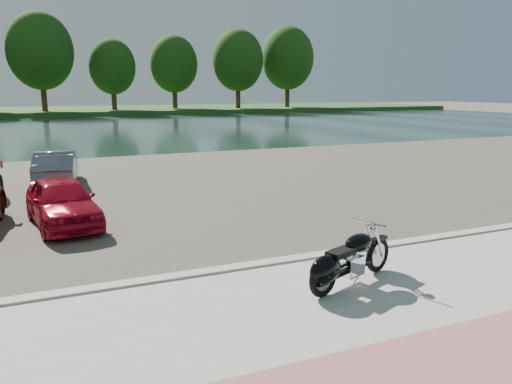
% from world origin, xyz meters
% --- Properties ---
extents(ground, '(200.00, 200.00, 0.00)m').
position_xyz_m(ground, '(0.00, 0.00, 0.00)').
color(ground, '#595447').
rests_on(ground, ground).
extents(promenade, '(60.00, 6.00, 0.10)m').
position_xyz_m(promenade, '(0.00, -1.00, 0.05)').
color(promenade, '#9F9D95').
rests_on(promenade, ground).
extents(pink_path, '(60.00, 2.00, 0.01)m').
position_xyz_m(pink_path, '(0.00, -2.50, 0.10)').
color(pink_path, '#A85F65').
rests_on(pink_path, promenade).
extents(kerb, '(60.00, 0.30, 0.14)m').
position_xyz_m(kerb, '(0.00, 2.00, 0.07)').
color(kerb, '#9F9D95').
rests_on(kerb, ground).
extents(parking_lot, '(60.00, 18.00, 0.04)m').
position_xyz_m(parking_lot, '(0.00, 11.00, 0.02)').
color(parking_lot, '#453E37').
rests_on(parking_lot, ground).
extents(river, '(120.00, 40.00, 0.00)m').
position_xyz_m(river, '(0.00, 40.00, 0.00)').
color(river, '#1B322D').
rests_on(river, ground).
extents(far_bank, '(120.00, 24.00, 0.60)m').
position_xyz_m(far_bank, '(0.00, 72.00, 0.30)').
color(far_bank, '#254D1B').
rests_on(far_bank, ground).
extents(far_trees, '(70.25, 10.68, 12.52)m').
position_xyz_m(far_trees, '(4.36, 65.79, 7.49)').
color(far_trees, '#392714').
rests_on(far_trees, far_bank).
extents(motorcycle, '(2.23, 1.10, 1.05)m').
position_xyz_m(motorcycle, '(0.82, 0.37, 0.56)').
color(motorcycle, black).
rests_on(motorcycle, promenade).
extents(car_4, '(1.99, 3.85, 1.25)m').
position_xyz_m(car_4, '(-3.50, 6.89, 0.67)').
color(car_4, '#AA0B23').
rests_on(car_4, parking_lot).
extents(car_9, '(1.74, 3.98, 1.27)m').
position_xyz_m(car_9, '(-3.43, 12.88, 0.68)').
color(car_9, slate).
rests_on(car_9, parking_lot).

